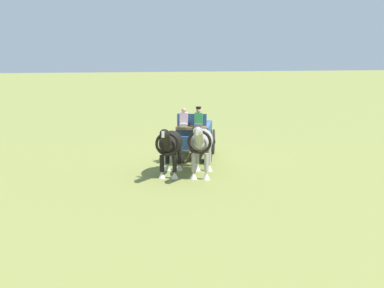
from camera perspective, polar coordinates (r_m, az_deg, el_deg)
ground_plane at (r=24.63m, az=0.31°, el=-1.52°), size 220.00×220.00×0.00m
show_wagon at (r=24.24m, az=0.27°, el=1.08°), size 5.70×2.77×2.68m
draft_horse_near at (r=20.68m, az=1.07°, el=0.20°), size 3.13×1.57×2.30m
draft_horse_off at (r=20.85m, az=-2.49°, el=-0.00°), size 3.06×1.56×2.19m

